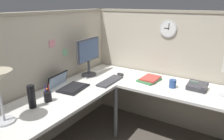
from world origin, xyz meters
The scene contains 15 objects.
cubicle_wall_back centered at (-0.36, 0.87, 0.79)m, with size 2.57×0.12×1.58m.
cubicle_wall_right centered at (0.87, -0.27, 0.79)m, with size 0.12×2.37×1.58m.
desk centered at (-0.15, -0.05, 0.63)m, with size 2.35×2.15×0.73m.
monitor centered at (0.25, 0.64, 1.02)m, with size 0.46×0.20×0.50m.
laptop centered at (-0.23, 0.60, 0.75)m, with size 0.38×0.42×0.22m.
keyboard centered at (0.19, 0.26, 0.74)m, with size 0.43×0.14×0.02m, color #38383D.
computer_mouse centered at (0.47, 0.28, 0.75)m, with size 0.06×0.10×0.03m, color #232326.
pen_cup centered at (-0.59, 0.50, 0.78)m, with size 0.08×0.08×0.18m.
thermos_flask centered at (-0.76, 0.52, 0.84)m, with size 0.07×0.07×0.22m, color black.
office_phone centered at (0.51, -0.71, 0.77)m, with size 0.20×0.22×0.11m.
book_stack centered at (0.49, -0.14, 0.75)m, with size 0.31×0.26×0.04m.
coffee_mug centered at (0.42, -0.45, 0.78)m, with size 0.08×0.08×0.10m, color #2D4C8C.
wall_clock centered at (0.82, -0.23, 1.35)m, with size 0.04×0.22×0.22m.
pinned_note_leftmost centered at (0.01, 0.82, 1.07)m, with size 0.07×0.00×0.09m, color #8CCC99.
pinned_note_middle centered at (-0.19, 0.82, 1.22)m, with size 0.09×0.00×0.08m, color pink.
Camera 1 is at (-1.88, -1.05, 1.68)m, focal length 33.82 mm.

